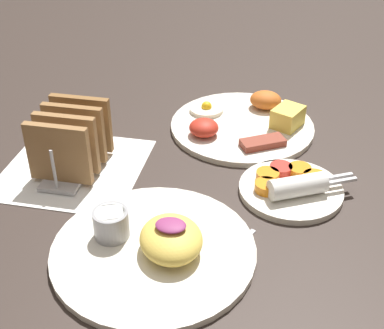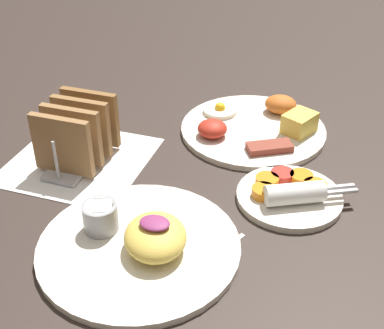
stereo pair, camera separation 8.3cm
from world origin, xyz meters
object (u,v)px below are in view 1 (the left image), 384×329
object	(u,v)px
plate_breakfast	(245,123)
plate_foreground	(154,245)
toast_rack	(71,140)
plate_condiments	(291,186)

from	to	relation	value
plate_breakfast	plate_foreground	size ratio (longest dim) A/B	0.96
plate_foreground	toast_rack	bearing A→B (deg)	136.67
plate_condiments	plate_foreground	xyz separation A→B (m)	(-0.17, -0.17, 0.00)
plate_breakfast	toast_rack	xyz separation A→B (m)	(-0.26, -0.19, 0.04)
plate_condiments	plate_foreground	world-z (taller)	plate_foreground
plate_breakfast	toast_rack	bearing A→B (deg)	-144.04
plate_condiments	plate_foreground	size ratio (longest dim) A/B	0.65
plate_condiments	toast_rack	bearing A→B (deg)	-179.75
plate_foreground	plate_condiments	bearing A→B (deg)	45.45
plate_condiments	plate_foreground	distance (m)	0.24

